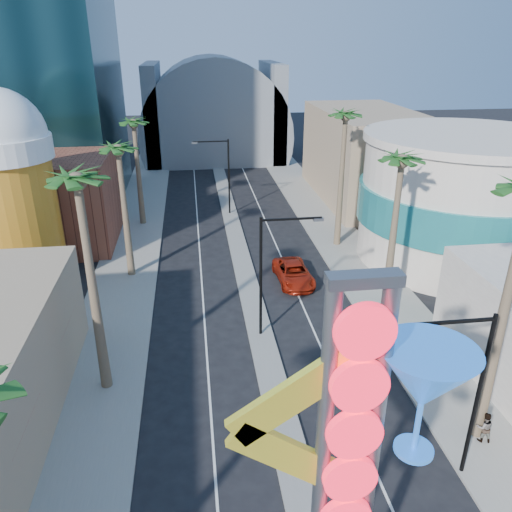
# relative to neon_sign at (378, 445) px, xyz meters

# --- Properties ---
(sidewalk_west) EXTENTS (5.00, 100.00, 0.15)m
(sidewalk_west) POSITION_rel_neon_sign_xyz_m (-10.32, 32.04, -7.23)
(sidewalk_west) COLOR gray
(sidewalk_west) RESTS_ON ground
(sidewalk_east) EXTENTS (5.00, 100.00, 0.15)m
(sidewalk_east) POSITION_rel_neon_sign_xyz_m (8.68, 32.04, -7.23)
(sidewalk_east) COLOR gray
(sidewalk_east) RESTS_ON ground
(median) EXTENTS (1.60, 84.00, 0.15)m
(median) POSITION_rel_neon_sign_xyz_m (-0.82, 35.04, -7.23)
(median) COLOR gray
(median) RESTS_ON ground
(brick_filler_west) EXTENTS (10.00, 10.00, 8.00)m
(brick_filler_west) POSITION_rel_neon_sign_xyz_m (-16.82, 35.04, -3.31)
(brick_filler_west) COLOR brown
(brick_filler_west) RESTS_ON ground
(filler_east) EXTENTS (10.00, 20.00, 10.00)m
(filler_east) POSITION_rel_neon_sign_xyz_m (15.18, 45.04, -2.31)
(filler_east) COLOR tan
(filler_east) RESTS_ON ground
(beer_mug) EXTENTS (7.00, 7.00, 14.50)m
(beer_mug) POSITION_rel_neon_sign_xyz_m (-17.82, 27.04, 0.54)
(beer_mug) COLOR orange
(beer_mug) RESTS_ON ground
(turquoise_building) EXTENTS (16.60, 16.60, 10.60)m
(turquoise_building) POSITION_rel_neon_sign_xyz_m (17.18, 27.04, -2.06)
(turquoise_building) COLOR beige
(turquoise_building) RESTS_ON ground
(canopy) EXTENTS (22.00, 16.00, 22.00)m
(canopy) POSITION_rel_neon_sign_xyz_m (-0.82, 69.04, -3.00)
(canopy) COLOR slate
(canopy) RESTS_ON ground
(neon_sign) EXTENTS (6.53, 2.60, 12.55)m
(neon_sign) POSITION_rel_neon_sign_xyz_m (0.00, 0.00, 0.00)
(neon_sign) COLOR gray
(neon_sign) RESTS_ON ground
(streetlight_0) EXTENTS (3.79, 0.25, 8.00)m
(streetlight_0) POSITION_rel_neon_sign_xyz_m (-0.27, 17.04, -2.43)
(streetlight_0) COLOR black
(streetlight_0) RESTS_ON ground
(streetlight_1) EXTENTS (3.79, 0.25, 8.00)m
(streetlight_1) POSITION_rel_neon_sign_xyz_m (-1.36, 41.04, -2.43)
(streetlight_1) COLOR black
(streetlight_1) RESTS_ON ground
(streetlight_2) EXTENTS (3.45, 0.25, 8.00)m
(streetlight_2) POSITION_rel_neon_sign_xyz_m (5.91, 5.04, -2.47)
(streetlight_2) COLOR black
(streetlight_2) RESTS_ON ground
(palm_1) EXTENTS (2.40, 2.40, 12.70)m
(palm_1) POSITION_rel_neon_sign_xyz_m (-9.82, 13.04, 3.52)
(palm_1) COLOR brown
(palm_1) RESTS_ON ground
(palm_2) EXTENTS (2.40, 2.40, 11.20)m
(palm_2) POSITION_rel_neon_sign_xyz_m (-9.82, 27.04, 2.17)
(palm_2) COLOR brown
(palm_2) RESTS_ON ground
(palm_3) EXTENTS (2.40, 2.40, 11.20)m
(palm_3) POSITION_rel_neon_sign_xyz_m (-9.82, 39.04, 2.17)
(palm_3) COLOR brown
(palm_3) RESTS_ON ground
(palm_6) EXTENTS (2.40, 2.40, 11.70)m
(palm_6) POSITION_rel_neon_sign_xyz_m (8.18, 19.04, 2.62)
(palm_6) COLOR brown
(palm_6) RESTS_ON ground
(palm_7) EXTENTS (2.40, 2.40, 12.70)m
(palm_7) POSITION_rel_neon_sign_xyz_m (8.18, 31.04, 3.52)
(palm_7) COLOR brown
(palm_7) RESTS_ON ground
(red_pickup) EXTENTS (2.73, 5.50, 1.50)m
(red_pickup) POSITION_rel_neon_sign_xyz_m (2.77, 24.20, -6.56)
(red_pickup) COLOR #A71F0C
(red_pickup) RESTS_ON ground
(pedestrian_b) EXTENTS (0.86, 0.74, 1.56)m
(pedestrian_b) POSITION_rel_neon_sign_xyz_m (8.21, 6.58, -6.38)
(pedestrian_b) COLOR gray
(pedestrian_b) RESTS_ON sidewalk_east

